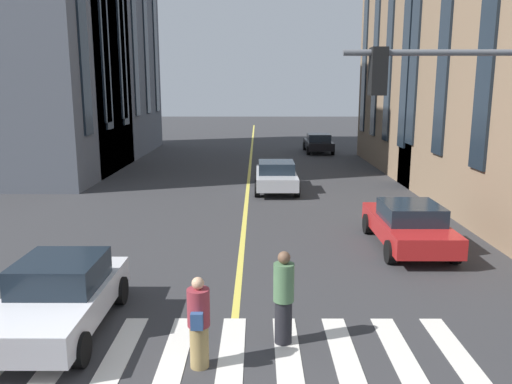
# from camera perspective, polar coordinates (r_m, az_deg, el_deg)

# --- Properties ---
(lane_centre_line) EXTENTS (80.00, 0.16, 0.01)m
(lane_centre_line) POSITION_cam_1_polar(r_m,az_deg,el_deg) (25.52, -0.86, 1.06)
(lane_centre_line) COLOR #D8C64C
(lane_centre_line) RESTS_ON ground_plane
(crosswalk_marking) EXTENTS (2.40, 8.45, 0.01)m
(crosswalk_marking) POSITION_cam_1_polar(r_m,az_deg,el_deg) (9.72, -2.69, -16.97)
(crosswalk_marking) COLOR silver
(crosswalk_marking) RESTS_ON ground_plane
(car_black_mid) EXTENTS (4.40, 1.95, 1.37)m
(car_black_mid) POSITION_cam_1_polar(r_m,az_deg,el_deg) (37.79, 6.96, 5.46)
(car_black_mid) COLOR black
(car_black_mid) RESTS_ON ground_plane
(car_red_near) EXTENTS (4.40, 1.95, 1.37)m
(car_red_near) POSITION_cam_1_polar(r_m,az_deg,el_deg) (15.70, 16.62, -3.50)
(car_red_near) COLOR #B21E1E
(car_red_near) RESTS_ON ground_plane
(car_white_parked_a) EXTENTS (3.90, 1.89, 1.40)m
(car_white_parked_a) POSITION_cam_1_polar(r_m,az_deg,el_deg) (10.77, -21.09, -10.75)
(car_white_parked_a) COLOR silver
(car_white_parked_a) RESTS_ON ground_plane
(car_silver_far) EXTENTS (4.40, 1.95, 1.37)m
(car_silver_far) POSITION_cam_1_polar(r_m,az_deg,el_deg) (23.43, 2.25, 1.84)
(car_silver_far) COLOR #B7BABF
(car_silver_far) RESTS_ON ground_plane
(pedestrian_near) EXTENTS (0.38, 0.38, 1.77)m
(pedestrian_near) POSITION_cam_1_polar(r_m,az_deg,el_deg) (9.53, 3.09, -11.71)
(pedestrian_near) COLOR black
(pedestrian_near) RESTS_ON ground_plane
(pedestrian_companion) EXTENTS (0.50, 0.38, 1.60)m
(pedestrian_companion) POSITION_cam_1_polar(r_m,az_deg,el_deg) (8.84, -6.40, -14.31)
(pedestrian_companion) COLOR #997F4C
(pedestrian_companion) RESTS_ON ground_plane
(traffic_light_mast) EXTENTS (0.36, 4.59, 5.50)m
(traffic_light_mast) POSITION_cam_1_polar(r_m,az_deg,el_deg) (11.02, 24.43, 6.73)
(traffic_light_mast) COLOR #595B60
(traffic_light_mast) RESTS_ON ground_plane
(building_left_near) EXTENTS (10.44, 8.39, 17.72)m
(building_left_near) POSITION_cam_1_polar(r_m,az_deg,el_deg) (30.32, -24.69, 18.53)
(building_left_near) COLOR #565B66
(building_left_near) RESTS_ON ground_plane
(building_right_far) EXTENTS (12.74, 9.67, 12.96)m
(building_right_far) POSITION_cam_1_polar(r_m,az_deg,el_deg) (31.98, 22.56, 13.97)
(building_right_far) COLOR #846B51
(building_right_far) RESTS_ON ground_plane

